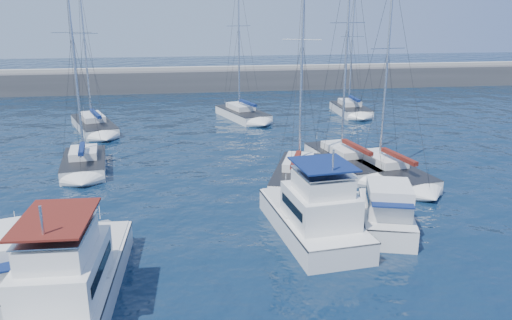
{
  "coord_description": "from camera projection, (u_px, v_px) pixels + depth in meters",
  "views": [
    {
      "loc": [
        -4.26,
        -23.76,
        11.45
      ],
      "look_at": [
        0.01,
        4.11,
        3.0
      ],
      "focal_mm": 35.0,
      "sensor_mm": 36.0,
      "label": 1
    }
  ],
  "objects": [
    {
      "name": "sailboat_mid_a",
      "position": [
        84.0,
        163.0,
        37.24
      ],
      "size": [
        3.89,
        7.14,
        16.05
      ],
      "rotation": [
        0.0,
        0.0,
        0.13
      ],
      "color": "silver",
      "rests_on": "ground"
    },
    {
      "name": "motor_yacht_stbd_outer",
      "position": [
        386.0,
        214.0,
        26.86
      ],
      "size": [
        4.22,
        6.4,
        3.2
      ],
      "rotation": [
        0.0,
        0.0,
        -0.29
      ],
      "color": "silver",
      "rests_on": "ground"
    },
    {
      "name": "sailboat_back_c",
      "position": [
        350.0,
        109.0,
        57.66
      ],
      "size": [
        3.19,
        7.1,
        13.87
      ],
      "rotation": [
        0.0,
        0.0,
        -0.02
      ],
      "color": "silver",
      "rests_on": "ground"
    },
    {
      "name": "sailboat_mid_d",
      "position": [
        346.0,
        160.0,
        38.0
      ],
      "size": [
        4.59,
        9.32,
        17.12
      ],
      "rotation": [
        0.0,
        0.0,
        0.17
      ],
      "color": "silver",
      "rests_on": "ground"
    },
    {
      "name": "motor_yacht_stbd_inner",
      "position": [
        315.0,
        217.0,
        26.06
      ],
      "size": [
        4.43,
        8.69,
        4.69
      ],
      "rotation": [
        0.0,
        0.0,
        0.1
      ],
      "color": "silver",
      "rests_on": "ground"
    },
    {
      "name": "sailboat_back_b",
      "position": [
        242.0,
        114.0,
        55.15
      ],
      "size": [
        5.55,
        8.83,
        15.91
      ],
      "rotation": [
        0.0,
        0.0,
        0.31
      ],
      "color": "silver",
      "rests_on": "ground"
    },
    {
      "name": "sailboat_back_a",
      "position": [
        94.0,
        125.0,
        49.74
      ],
      "size": [
        5.88,
        9.6,
        14.98
      ],
      "rotation": [
        0.0,
        0.0,
        0.33
      ],
      "color": "silver",
      "rests_on": "ground"
    },
    {
      "name": "ground",
      "position": [
        267.0,
        236.0,
        26.4
      ],
      "size": [
        220.0,
        220.0,
        0.0
      ],
      "primitive_type": "plane",
      "color": "black",
      "rests_on": "ground"
    },
    {
      "name": "sailboat_mid_c",
      "position": [
        298.0,
        174.0,
        34.84
      ],
      "size": [
        5.51,
        8.58,
        15.43
      ],
      "rotation": [
        0.0,
        0.0,
        -0.35
      ],
      "color": "silver",
      "rests_on": "ground"
    },
    {
      "name": "breakwater",
      "position": [
        208.0,
        83.0,
        75.34
      ],
      "size": [
        160.0,
        6.0,
        4.45
      ],
      "color": "#424244",
      "rests_on": "ground"
    },
    {
      "name": "motor_yacht_port_inner",
      "position": [
        71.0,
        281.0,
        19.85
      ],
      "size": [
        3.82,
        10.36,
        4.69
      ],
      "rotation": [
        0.0,
        0.0,
        -0.05
      ],
      "color": "silver",
      "rests_on": "ground"
    },
    {
      "name": "motor_yacht_port_outer",
      "position": [
        18.0,
        267.0,
        21.35
      ],
      "size": [
        4.45,
        7.69,
        3.2
      ],
      "rotation": [
        0.0,
        0.0,
        0.29
      ],
      "color": "silver",
      "rests_on": "ground"
    },
    {
      "name": "sailboat_mid_e",
      "position": [
        386.0,
        170.0,
        35.63
      ],
      "size": [
        4.47,
        9.03,
        14.39
      ],
      "rotation": [
        0.0,
        0.0,
        0.17
      ],
      "color": "silver",
      "rests_on": "ground"
    }
  ]
}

